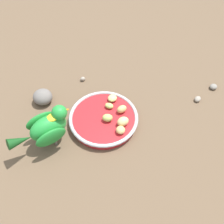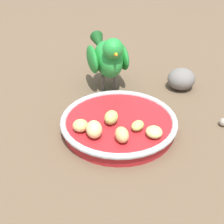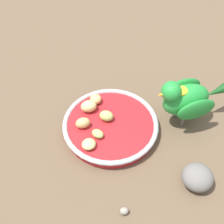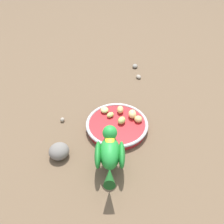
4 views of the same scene
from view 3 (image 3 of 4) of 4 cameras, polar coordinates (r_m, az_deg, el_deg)
ground_plane at (r=0.78m, az=-0.58°, el=-2.79°), size 4.00×4.00×0.00m
feeding_bowl at (r=0.76m, az=-0.47°, el=-2.57°), size 0.22×0.22×0.03m
apple_piece_0 at (r=0.73m, az=-2.49°, el=-3.79°), size 0.03×0.03×0.02m
apple_piece_1 at (r=0.77m, az=-4.06°, el=0.99°), size 0.05×0.04×0.03m
apple_piece_2 at (r=0.75m, az=-0.87°, el=-0.62°), size 0.04×0.04×0.02m
apple_piece_3 at (r=0.79m, az=-2.86°, el=2.23°), size 0.04×0.04×0.02m
apple_piece_4 at (r=0.74m, az=-5.08°, el=-1.90°), size 0.04×0.03×0.03m
apple_piece_5 at (r=0.71m, az=-4.04°, el=-5.59°), size 0.04×0.03×0.02m
parrot at (r=0.75m, az=12.98°, el=2.41°), size 0.19×0.11×0.14m
rock_large at (r=0.70m, az=14.61°, el=-10.90°), size 0.08×0.08×0.05m
pebble_0 at (r=0.66m, az=2.12°, el=-16.79°), size 0.02×0.02×0.02m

